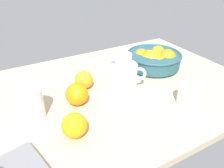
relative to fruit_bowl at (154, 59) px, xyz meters
The scene contains 9 objects.
ground_plane 36.02cm from the fruit_bowl, 166.97° to the right, with size 134.64×84.72×3.00cm, color tan.
fruit_bowl is the anchor object (origin of this frame).
juice_pitcher 26.81cm from the fruit_bowl, 157.68° to the right, with size 14.84×11.79×16.80cm.
juice_glass 64.81cm from the fruit_bowl, behind, with size 9.62×9.62×11.47cm.
second_glass 33.93cm from the fruit_bowl, 106.98° to the right, with size 7.07×7.07×8.93cm.
loose_orange_0 60.40cm from the fruit_bowl, 152.94° to the right, with size 8.22×8.22×8.22cm, color orange.
loose_orange_1 48.04cm from the fruit_bowl, 166.24° to the right, with size 8.75×8.75×8.75cm, color orange.
loose_orange_2 39.72cm from the fruit_bowl, behind, with size 7.91×7.91×7.91cm, color orange.
herb_sprig_0 29.49cm from the fruit_bowl, 65.43° to the left, with size 2.00×6.76×0.98cm.
Camera 1 is at (-34.63, -71.27, 50.30)cm, focal length 35.04 mm.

